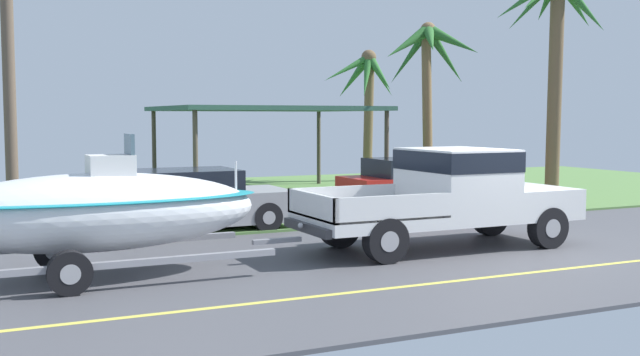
% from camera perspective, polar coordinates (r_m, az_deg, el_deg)
% --- Properties ---
extents(ground, '(36.00, 22.00, 0.11)m').
position_cam_1_polar(ground, '(22.08, -0.08, -2.04)').
color(ground, '#4C4C51').
extents(pickup_truck_towing, '(5.75, 2.09, 1.92)m').
position_cam_1_polar(pickup_truck_towing, '(15.11, 10.03, -1.10)').
color(pickup_truck_towing, silver).
rests_on(pickup_truck_towing, ground).
extents(boat_on_trailer, '(6.43, 2.30, 2.27)m').
position_cam_1_polar(boat_on_trailer, '(12.50, -16.55, -2.41)').
color(boat_on_trailer, gray).
rests_on(boat_on_trailer, ground).
extents(parked_sedan_near, '(4.56, 1.91, 1.38)m').
position_cam_1_polar(parked_sedan_near, '(21.75, 7.47, -0.37)').
color(parked_sedan_near, '#B21E19').
rests_on(parked_sedan_near, ground).
extents(parked_sedan_far, '(4.58, 1.93, 1.38)m').
position_cam_1_polar(parked_sedan_far, '(17.16, -10.02, -1.73)').
color(parked_sedan_far, '#99999E').
rests_on(parked_sedan_far, ground).
extents(carport_awning, '(6.62, 5.47, 2.87)m').
position_cam_1_polar(carport_awning, '(24.79, -4.07, 5.05)').
color(carport_awning, '#4C4238').
rests_on(carport_awning, ground).
extents(palm_tree_near_left, '(3.24, 2.92, 5.12)m').
position_cam_1_polar(palm_tree_near_left, '(29.75, 3.49, 6.87)').
color(palm_tree_near_left, brown).
rests_on(palm_tree_near_left, ground).
extents(palm_tree_near_right, '(3.21, 3.05, 5.57)m').
position_cam_1_polar(palm_tree_near_right, '(24.96, 8.09, 8.58)').
color(palm_tree_near_right, brown).
rests_on(palm_tree_near_right, ground).
extents(palm_tree_mid, '(3.36, 2.88, 6.88)m').
position_cam_1_polar(palm_tree_mid, '(23.46, 17.25, 10.93)').
color(palm_tree_mid, brown).
rests_on(palm_tree_mid, ground).
extents(utility_pole, '(0.24, 1.80, 7.10)m').
position_cam_1_polar(utility_pole, '(16.33, -22.23, 8.32)').
color(utility_pole, brown).
rests_on(utility_pole, ground).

